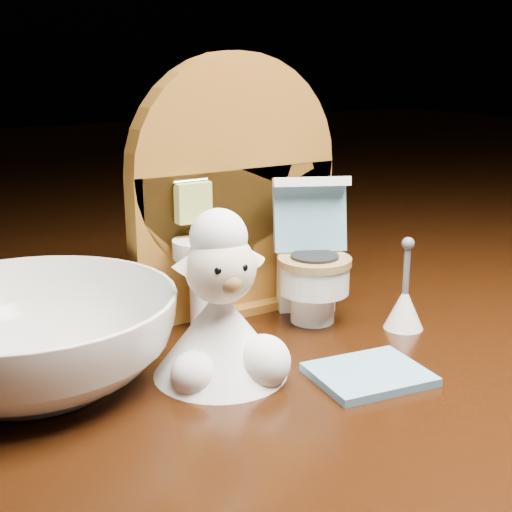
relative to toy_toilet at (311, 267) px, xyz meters
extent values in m
cube|color=#391808|center=(-0.03, -0.03, -0.08)|extent=(2.50, 2.50, 0.10)
cube|color=brown|center=(-0.03, 0.04, 0.01)|extent=(0.13, 0.02, 0.09)
cylinder|color=brown|center=(-0.03, 0.04, 0.06)|extent=(0.13, 0.02, 0.13)
cube|color=brown|center=(-0.03, 0.04, -0.03)|extent=(0.05, 0.04, 0.01)
cylinder|color=white|center=(-0.06, 0.02, -0.01)|extent=(0.01, 0.01, 0.04)
cylinder|color=white|center=(-0.06, 0.01, 0.02)|extent=(0.03, 0.03, 0.01)
cylinder|color=silver|center=(-0.06, 0.02, 0.03)|extent=(0.00, 0.00, 0.01)
cube|color=#A1B553|center=(-0.06, 0.02, 0.04)|extent=(0.02, 0.01, 0.02)
cube|color=brown|center=(0.01, 0.03, 0.02)|extent=(0.02, 0.01, 0.02)
cylinder|color=#C6B189|center=(0.01, 0.02, 0.02)|extent=(0.02, 0.02, 0.02)
cylinder|color=white|center=(0.00, -0.01, -0.02)|extent=(0.03, 0.03, 0.02)
cylinder|color=white|center=(0.00, -0.01, 0.00)|extent=(0.04, 0.04, 0.02)
cylinder|color=olive|center=(0.00, -0.01, 0.01)|extent=(0.04, 0.04, 0.00)
cube|color=white|center=(0.01, 0.01, -0.01)|extent=(0.04, 0.03, 0.05)
cube|color=#649ABA|center=(0.00, 0.01, 0.03)|extent=(0.04, 0.03, 0.04)
cube|color=white|center=(0.00, 0.00, 0.05)|extent=(0.04, 0.03, 0.01)
cylinder|color=#A4CC41|center=(0.01, 0.01, 0.03)|extent=(0.01, 0.01, 0.01)
cube|color=#649ABA|center=(-0.03, -0.08, -0.03)|extent=(0.06, 0.05, 0.00)
cone|color=white|center=(0.03, -0.04, -0.02)|extent=(0.02, 0.02, 0.02)
cylinder|color=#59595B|center=(0.03, -0.04, 0.00)|extent=(0.00, 0.00, 0.03)
sphere|color=#59595B|center=(0.03, -0.04, 0.02)|extent=(0.01, 0.01, 0.01)
cone|color=white|center=(-0.08, -0.04, -0.01)|extent=(0.06, 0.06, 0.04)
sphere|color=white|center=(-0.07, -0.06, -0.02)|extent=(0.03, 0.03, 0.03)
sphere|color=white|center=(-0.10, -0.05, -0.02)|extent=(0.02, 0.02, 0.02)
sphere|color=beige|center=(-0.08, -0.04, 0.02)|extent=(0.03, 0.03, 0.03)
sphere|color=olive|center=(-0.08, -0.05, 0.02)|extent=(0.01, 0.01, 0.01)
sphere|color=white|center=(-0.08, -0.04, 0.04)|extent=(0.03, 0.03, 0.03)
cone|color=beige|center=(-0.10, -0.04, 0.03)|extent=(0.02, 0.01, 0.02)
cone|color=beige|center=(-0.07, -0.04, 0.03)|extent=(0.02, 0.01, 0.02)
sphere|color=black|center=(-0.09, -0.06, 0.03)|extent=(0.00, 0.00, 0.00)
sphere|color=black|center=(-0.08, -0.06, 0.03)|extent=(0.00, 0.00, 0.00)
imported|color=white|center=(-0.16, 0.00, -0.01)|extent=(0.16, 0.16, 0.04)
camera|label=1|loc=(-0.23, -0.32, 0.12)|focal=50.00mm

